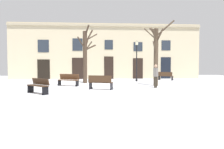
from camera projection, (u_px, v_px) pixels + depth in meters
name	position (u px, v px, depth m)	size (l,w,h in m)	color
ground_plane	(114.00, 88.00, 16.30)	(35.04, 35.04, 0.00)	white
building_facade	(106.00, 51.00, 26.11)	(21.90, 0.60, 6.33)	beige
tree_right_of_center	(156.00, 53.00, 17.62)	(2.43, 2.57, 5.07)	#4C3D2D
tree_near_facade	(85.00, 54.00, 20.15)	(1.77, 2.02, 5.08)	#423326
streetlamp	(137.00, 56.00, 22.21)	(0.30, 0.30, 3.99)	black
bench_back_to_back_right	(38.00, 86.00, 12.99)	(1.48, 1.47, 0.88)	#3D2819
bench_back_to_back_left	(101.00, 82.00, 15.06)	(1.68, 1.05, 0.95)	#3D2819
bench_near_center_tree	(165.00, 76.00, 23.93)	(1.52, 1.34, 0.87)	#3D2819
bench_far_corner	(69.00, 80.00, 17.62)	(1.74, 1.15, 0.93)	#51331E
person_near_bench	(156.00, 75.00, 16.24)	(0.41, 0.43, 1.67)	#2D271E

